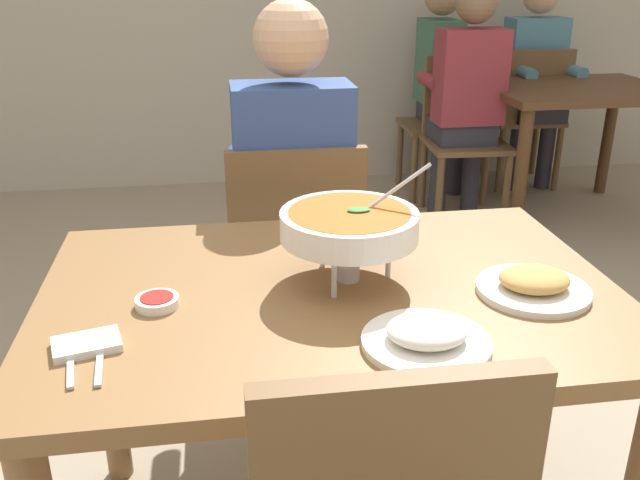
{
  "coord_description": "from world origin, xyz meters",
  "views": [
    {
      "loc": [
        -0.22,
        -1.32,
        1.41
      ],
      "look_at": [
        0.0,
        0.15,
        0.8
      ],
      "focal_mm": 38.5,
      "sensor_mm": 36.0,
      "label": 1
    }
  ],
  "objects_px": {
    "curry_bowl": "(349,226)",
    "patron_bg_middle": "(444,74)",
    "dining_table_main": "(330,332)",
    "diner_main": "(292,185)",
    "dining_table_far": "(575,110)",
    "chair_bg_middle": "(453,114)",
    "chair_diner_main": "(294,257)",
    "sauce_dish": "(157,301)",
    "appetizer_plate": "(534,284)",
    "chair_bg_left": "(529,110)",
    "patron_bg_left": "(535,72)",
    "chair_bg_right": "(463,127)",
    "rice_plate": "(426,336)",
    "patron_bg_right": "(467,89)"
  },
  "relations": [
    {
      "from": "diner_main",
      "to": "dining_table_far",
      "type": "bearing_deg",
      "value": 40.57
    },
    {
      "from": "chair_bg_left",
      "to": "patron_bg_middle",
      "type": "height_order",
      "value": "patron_bg_middle"
    },
    {
      "from": "diner_main",
      "to": "sauce_dish",
      "type": "distance_m",
      "value": 0.86
    },
    {
      "from": "curry_bowl",
      "to": "chair_bg_right",
      "type": "bearing_deg",
      "value": 64.56
    },
    {
      "from": "curry_bowl",
      "to": "sauce_dish",
      "type": "xyz_separation_m",
      "value": [
        -0.41,
        -0.06,
        -0.12
      ]
    },
    {
      "from": "patron_bg_right",
      "to": "dining_table_main",
      "type": "bearing_deg",
      "value": -116.4
    },
    {
      "from": "chair_diner_main",
      "to": "dining_table_main",
      "type": "bearing_deg",
      "value": -90.0
    },
    {
      "from": "patron_bg_middle",
      "to": "dining_table_far",
      "type": "bearing_deg",
      "value": -43.3
    },
    {
      "from": "dining_table_far",
      "to": "patron_bg_left",
      "type": "bearing_deg",
      "value": 88.98
    },
    {
      "from": "patron_bg_left",
      "to": "patron_bg_middle",
      "type": "height_order",
      "value": "same"
    },
    {
      "from": "dining_table_main",
      "to": "patron_bg_middle",
      "type": "height_order",
      "value": "patron_bg_middle"
    },
    {
      "from": "appetizer_plate",
      "to": "patron_bg_right",
      "type": "height_order",
      "value": "patron_bg_right"
    },
    {
      "from": "chair_bg_middle",
      "to": "chair_bg_right",
      "type": "distance_m",
      "value": 0.37
    },
    {
      "from": "rice_plate",
      "to": "dining_table_far",
      "type": "xyz_separation_m",
      "value": [
        1.64,
        2.53,
        -0.15
      ]
    },
    {
      "from": "chair_bg_left",
      "to": "patron_bg_left",
      "type": "bearing_deg",
      "value": 52.15
    },
    {
      "from": "dining_table_main",
      "to": "chair_bg_right",
      "type": "height_order",
      "value": "chair_bg_right"
    },
    {
      "from": "diner_main",
      "to": "appetizer_plate",
      "type": "xyz_separation_m",
      "value": [
        0.42,
        -0.84,
        0.02
      ]
    },
    {
      "from": "chair_bg_middle",
      "to": "sauce_dish",
      "type": "bearing_deg",
      "value": -119.9
    },
    {
      "from": "sauce_dish",
      "to": "patron_bg_left",
      "type": "distance_m",
      "value": 3.58
    },
    {
      "from": "rice_plate",
      "to": "patron_bg_left",
      "type": "xyz_separation_m",
      "value": [
        1.65,
        3.1,
        -0.02
      ]
    },
    {
      "from": "chair_diner_main",
      "to": "sauce_dish",
      "type": "distance_m",
      "value": 0.87
    },
    {
      "from": "appetizer_plate",
      "to": "chair_bg_left",
      "type": "distance_m",
      "value": 3.18
    },
    {
      "from": "dining_table_far",
      "to": "appetizer_plate",
      "type": "bearing_deg",
      "value": -119.83
    },
    {
      "from": "patron_bg_right",
      "to": "chair_bg_right",
      "type": "bearing_deg",
      "value": 72.5
    },
    {
      "from": "appetizer_plate",
      "to": "dining_table_far",
      "type": "bearing_deg",
      "value": 60.17
    },
    {
      "from": "diner_main",
      "to": "patron_bg_middle",
      "type": "xyz_separation_m",
      "value": [
        1.18,
        2.08,
        0.0
      ]
    },
    {
      "from": "patron_bg_middle",
      "to": "patron_bg_right",
      "type": "relative_size",
      "value": 1.0
    },
    {
      "from": "rice_plate",
      "to": "patron_bg_right",
      "type": "distance_m",
      "value": 2.75
    },
    {
      "from": "chair_bg_middle",
      "to": "patron_bg_middle",
      "type": "xyz_separation_m",
      "value": [
        -0.06,
        0.06,
        0.24
      ]
    },
    {
      "from": "dining_table_main",
      "to": "appetizer_plate",
      "type": "bearing_deg",
      "value": -12.23
    },
    {
      "from": "dining_table_main",
      "to": "diner_main",
      "type": "distance_m",
      "value": 0.75
    },
    {
      "from": "chair_bg_left",
      "to": "patron_bg_left",
      "type": "height_order",
      "value": "patron_bg_left"
    },
    {
      "from": "chair_bg_middle",
      "to": "chair_diner_main",
      "type": "bearing_deg",
      "value": -121.21
    },
    {
      "from": "rice_plate",
      "to": "chair_bg_middle",
      "type": "distance_m",
      "value": 3.23
    },
    {
      "from": "chair_diner_main",
      "to": "patron_bg_right",
      "type": "bearing_deg",
      "value": 54.23
    },
    {
      "from": "chair_diner_main",
      "to": "chair_bg_left",
      "type": "distance_m",
      "value": 2.72
    },
    {
      "from": "appetizer_plate",
      "to": "sauce_dish",
      "type": "height_order",
      "value": "appetizer_plate"
    },
    {
      "from": "curry_bowl",
      "to": "patron_bg_middle",
      "type": "bearing_deg",
      "value": 67.82
    },
    {
      "from": "curry_bowl",
      "to": "appetizer_plate",
      "type": "relative_size",
      "value": 1.39
    },
    {
      "from": "curry_bowl",
      "to": "patron_bg_right",
      "type": "height_order",
      "value": "patron_bg_right"
    },
    {
      "from": "chair_diner_main",
      "to": "appetizer_plate",
      "type": "bearing_deg",
      "value": -62.26
    },
    {
      "from": "patron_bg_left",
      "to": "patron_bg_middle",
      "type": "distance_m",
      "value": 0.6
    },
    {
      "from": "chair_diner_main",
      "to": "dining_table_far",
      "type": "distance_m",
      "value": 2.36
    },
    {
      "from": "chair_bg_left",
      "to": "chair_bg_middle",
      "type": "bearing_deg",
      "value": -176.76
    },
    {
      "from": "diner_main",
      "to": "curry_bowl",
      "type": "relative_size",
      "value": 3.94
    },
    {
      "from": "curry_bowl",
      "to": "chair_bg_left",
      "type": "relative_size",
      "value": 0.37
    },
    {
      "from": "dining_table_main",
      "to": "curry_bowl",
      "type": "bearing_deg",
      "value": 34.71
    },
    {
      "from": "chair_diner_main",
      "to": "rice_plate",
      "type": "xyz_separation_m",
      "value": [
        0.13,
        -0.98,
        0.26
      ]
    },
    {
      "from": "chair_bg_left",
      "to": "patron_bg_left",
      "type": "xyz_separation_m",
      "value": [
        0.03,
        0.04,
        0.24
      ]
    },
    {
      "from": "appetizer_plate",
      "to": "chair_bg_right",
      "type": "bearing_deg",
      "value": 73.28
    }
  ]
}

